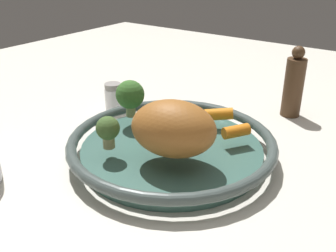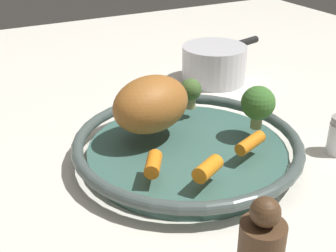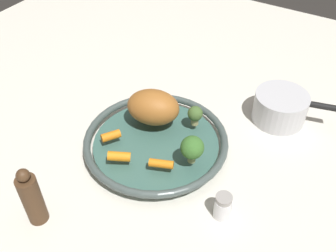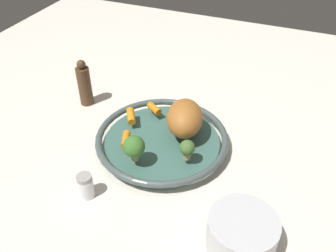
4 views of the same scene
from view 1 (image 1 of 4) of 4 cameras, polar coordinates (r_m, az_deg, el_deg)
name	(u,v)px [view 1 (image 1 of 4)]	position (r m, az deg, el deg)	size (l,w,h in m)	color
ground_plane	(172,157)	(0.66, 0.54, -4.59)	(1.85, 1.85, 0.00)	silver
serving_bowl	(172,146)	(0.65, 0.55, -2.97)	(0.35, 0.35, 0.04)	#3D665B
roast_chicken_piece	(173,129)	(0.57, 0.81, -0.38)	(0.13, 0.09, 0.09)	#A66329
baby_carrot_back	(219,114)	(0.71, 7.52, 1.74)	(0.02, 0.02, 0.05)	orange
baby_carrot_near_rim	(168,109)	(0.73, -0.03, 2.53)	(0.02, 0.02, 0.05)	orange
baby_carrot_center	(236,131)	(0.65, 10.03, -0.76)	(0.02, 0.02, 0.05)	orange
broccoli_floret_edge	(108,130)	(0.60, -8.87, -0.53)	(0.04, 0.04, 0.05)	tan
broccoli_floret_mid	(130,95)	(0.71, -5.63, 4.55)	(0.05, 0.05, 0.07)	tan
salt_shaker	(113,97)	(0.84, -8.09, 4.21)	(0.04, 0.04, 0.06)	white
pepper_mill	(294,85)	(0.84, 18.10, 5.79)	(0.04, 0.04, 0.15)	#4C331E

